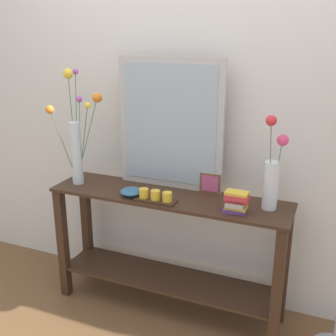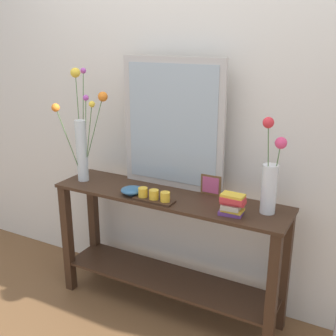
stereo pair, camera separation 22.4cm
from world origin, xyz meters
name	(u,v)px [view 1 (the left image)]	position (x,y,z in m)	size (l,w,h in m)	color
ground_plane	(168,307)	(0.00, 0.00, -0.01)	(7.00, 6.00, 0.02)	brown
wall_back	(187,93)	(0.00, 0.30, 1.35)	(6.40, 0.08, 2.70)	silver
console_table	(168,241)	(0.00, 0.00, 0.48)	(1.46, 0.36, 0.78)	#382316
mirror_leaning	(170,124)	(-0.05, 0.15, 1.18)	(0.67, 0.03, 0.80)	#B7B2AD
tall_vase_left	(77,136)	(-0.62, -0.01, 1.09)	(0.25, 0.30, 0.72)	silver
vase_right	(272,176)	(0.59, 0.03, 0.97)	(0.12, 0.13, 0.53)	silver
candle_tray	(155,197)	(-0.03, -0.11, 0.81)	(0.24, 0.09, 0.07)	#382316
picture_frame_small	(210,183)	(0.22, 0.13, 0.84)	(0.13, 0.01, 0.12)	brown
decorative_bowl	(131,192)	(-0.20, -0.09, 0.81)	(0.13, 0.13, 0.05)	#2D5B84
book_stack	(236,202)	(0.43, -0.09, 0.84)	(0.14, 0.11, 0.12)	#663884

